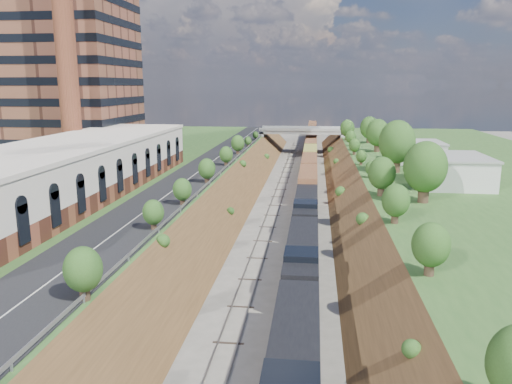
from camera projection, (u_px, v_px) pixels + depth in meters
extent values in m
cube|color=#305824|center=(103.00, 182.00, 87.16)|extent=(44.00, 180.00, 5.00)
cube|color=#305824|center=(499.00, 192.00, 79.63)|extent=(44.00, 180.00, 5.00)
cube|color=brown|center=(228.00, 200.00, 85.17)|extent=(10.00, 180.00, 10.00)
cube|color=brown|center=(358.00, 203.00, 82.66)|extent=(10.00, 180.00, 10.00)
cube|color=gray|center=(277.00, 200.00, 84.20)|extent=(1.58, 180.00, 0.18)
cube|color=gray|center=(307.00, 201.00, 83.60)|extent=(1.58, 180.00, 0.18)
cube|color=black|center=(201.00, 170.00, 84.63)|extent=(8.00, 180.00, 0.10)
cube|color=#99999E|center=(225.00, 168.00, 84.05)|extent=(0.06, 171.00, 0.30)
cube|color=brown|center=(68.00, 188.00, 64.47)|extent=(14.00, 62.00, 2.20)
cube|color=beige|center=(66.00, 164.00, 63.79)|extent=(14.00, 62.00, 4.30)
cube|color=beige|center=(65.00, 145.00, 63.28)|extent=(14.30, 62.30, 0.50)
cube|color=brown|center=(66.00, 43.00, 94.92)|extent=(22.00, 22.00, 44.00)
cylinder|color=brown|center=(66.00, 47.00, 78.89)|extent=(3.20, 3.20, 40.00)
cube|color=gray|center=(262.00, 142.00, 144.78)|extent=(1.50, 8.00, 6.20)
cube|color=gray|center=(343.00, 143.00, 142.16)|extent=(1.50, 8.00, 6.20)
cube|color=gray|center=(302.00, 131.00, 142.82)|extent=(24.00, 8.00, 1.00)
cube|color=gray|center=(302.00, 130.00, 138.77)|extent=(24.00, 0.30, 0.80)
cube|color=gray|center=(303.00, 127.00, 146.53)|extent=(24.00, 0.30, 0.80)
cube|color=silver|center=(453.00, 171.00, 72.00)|extent=(9.00, 12.00, 4.00)
cube|color=silver|center=(419.00, 152.00, 93.46)|extent=(8.00, 10.00, 3.60)
cylinder|color=#473323|center=(423.00, 192.00, 61.23)|extent=(1.30, 1.30, 2.62)
ellipsoid|color=#2D4F1B|center=(425.00, 167.00, 60.57)|extent=(5.25, 5.25, 6.30)
cylinder|color=#473323|center=(142.00, 238.00, 45.24)|extent=(0.66, 0.66, 1.22)
ellipsoid|color=#2D4F1B|center=(142.00, 222.00, 44.94)|extent=(2.45, 2.45, 2.94)
cube|color=black|center=(294.00, 362.00, 30.83)|extent=(3.13, 18.78, 3.08)
cube|color=black|center=(290.00, 383.00, 25.73)|extent=(3.07, 3.10, 0.90)
cube|color=black|center=(302.00, 255.00, 50.03)|extent=(3.13, 18.78, 3.08)
cube|color=black|center=(306.00, 208.00, 69.24)|extent=(3.13, 18.78, 3.08)
cube|color=brown|center=(311.00, 143.00, 143.93)|extent=(3.13, 133.21, 3.76)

